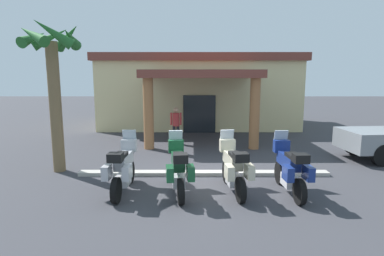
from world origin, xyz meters
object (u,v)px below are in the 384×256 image
object	(u,v)px
motel_building	(199,90)
motorcycle_green	(179,169)
motorcycle_cream	(235,168)
motorcycle_blue	(291,169)
palm_tree_roadside	(54,65)
pedestrian	(177,123)
motorcycle_silver	(124,168)

from	to	relation	value
motel_building	motorcycle_green	distance (m)	12.52
motorcycle_cream	motorcycle_blue	bearing A→B (deg)	-100.93
palm_tree_roadside	motel_building	bearing A→B (deg)	64.70
motorcycle_cream	palm_tree_roadside	distance (m)	6.57
motorcycle_green	pedestrian	bearing A→B (deg)	-3.83
motel_building	motorcycle_silver	bearing A→B (deg)	-100.56
motorcycle_blue	motorcycle_green	bearing A→B (deg)	87.36
motorcycle_green	pedestrian	world-z (taller)	pedestrian
motorcycle_blue	pedestrian	world-z (taller)	pedestrian
motorcycle_blue	palm_tree_roadside	bearing A→B (deg)	70.98
motorcycle_green	pedestrian	xyz separation A→B (m)	(-0.38, 6.42, 0.30)
motorcycle_silver	pedestrian	size ratio (longest dim) A/B	1.29
motorcycle_silver	palm_tree_roadside	distance (m)	4.31
palm_tree_roadside	motorcycle_blue	bearing A→B (deg)	-16.53
motorcycle_blue	pedestrian	size ratio (longest dim) A/B	1.29
motorcycle_blue	motorcycle_cream	bearing A→B (deg)	83.36
motorcycle_blue	palm_tree_roadside	xyz separation A→B (m)	(-7.10, 2.11, 2.80)
motorcycle_blue	palm_tree_roadside	distance (m)	7.92
motorcycle_silver	pedestrian	xyz separation A→B (m)	(1.13, 6.34, 0.30)
motel_building	palm_tree_roadside	distance (m)	11.46
motorcycle_silver	motel_building	bearing A→B (deg)	-8.52
motorcycle_green	motorcycle_blue	distance (m)	3.02
motorcycle_green	palm_tree_roadside	size ratio (longest dim) A/B	0.45
motorcycle_silver	motorcycle_green	size ratio (longest dim) A/B	1.00
motel_building	palm_tree_roadside	size ratio (longest dim) A/B	2.46
motorcycle_green	motorcycle_blue	size ratio (longest dim) A/B	1.00
motel_building	motorcycle_silver	distance (m)	12.63
motorcycle_cream	motorcycle_blue	size ratio (longest dim) A/B	1.00
motorcycle_green	pedestrian	distance (m)	6.44
motel_building	motorcycle_blue	bearing A→B (deg)	-79.81
motel_building	palm_tree_roadside	world-z (taller)	palm_tree_roadside
motorcycle_cream	motel_building	bearing A→B (deg)	-3.41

